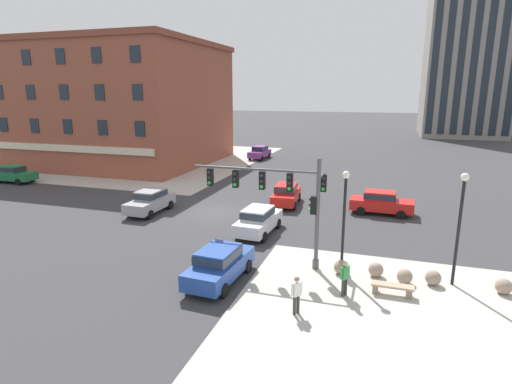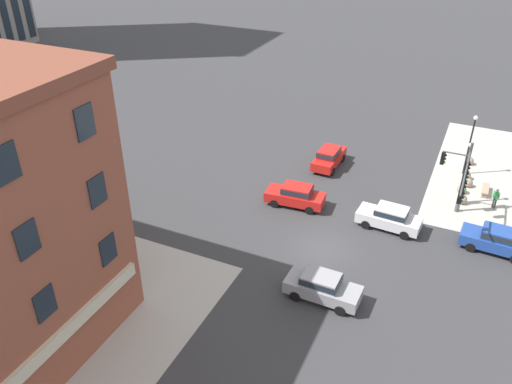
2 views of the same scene
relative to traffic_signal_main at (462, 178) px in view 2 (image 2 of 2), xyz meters
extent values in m
plane|color=#38383A|center=(-7.03, 7.36, -3.67)|extent=(320.00, 320.00, 0.00)
cylinder|color=#4C4C51|center=(1.70, -0.17, -3.42)|extent=(0.32, 0.32, 0.50)
cylinder|color=#4C4C51|center=(1.70, -0.17, -0.87)|extent=(0.20, 0.20, 5.60)
cylinder|color=#4C4C51|center=(-1.54, -0.17, 1.22)|extent=(6.47, 0.12, 0.12)
cylinder|color=#4C4C51|center=(1.70, 0.73, 0.92)|extent=(0.11, 1.80, 0.11)
cube|color=black|center=(0.29, -0.17, 0.67)|extent=(0.28, 0.28, 0.90)
sphere|color=#282828|center=(0.29, -0.33, 0.95)|extent=(0.18, 0.18, 0.18)
sphere|color=#282828|center=(0.29, -0.33, 0.67)|extent=(0.18, 0.18, 0.18)
sphere|color=green|center=(0.29, -0.33, 0.39)|extent=(0.18, 0.18, 0.18)
cube|color=black|center=(-1.11, -0.17, 0.67)|extent=(0.28, 0.28, 0.90)
sphere|color=#282828|center=(-1.11, -0.33, 0.95)|extent=(0.18, 0.18, 0.18)
sphere|color=#282828|center=(-1.11, -0.33, 0.67)|extent=(0.18, 0.18, 0.18)
sphere|color=green|center=(-1.11, -0.33, 0.39)|extent=(0.18, 0.18, 0.18)
cube|color=black|center=(-2.52, -0.17, 0.67)|extent=(0.28, 0.28, 0.90)
sphere|color=#282828|center=(-2.52, -0.33, 0.95)|extent=(0.18, 0.18, 0.18)
sphere|color=#282828|center=(-2.52, -0.33, 0.67)|extent=(0.18, 0.18, 0.18)
sphere|color=green|center=(-2.52, -0.33, 0.39)|extent=(0.18, 0.18, 0.18)
cube|color=black|center=(-3.93, -0.17, 0.67)|extent=(0.28, 0.28, 0.90)
sphere|color=#282828|center=(-3.93, -0.33, 0.95)|extent=(0.18, 0.18, 0.18)
sphere|color=#282828|center=(-3.93, -0.33, 0.67)|extent=(0.18, 0.18, 0.18)
sphere|color=green|center=(-3.93, -0.33, 0.39)|extent=(0.18, 0.18, 0.18)
cube|color=black|center=(1.50, -0.17, -0.38)|extent=(0.28, 0.28, 0.90)
sphere|color=#282828|center=(1.34, -0.17, -0.10)|extent=(0.18, 0.18, 0.18)
sphere|color=#282828|center=(1.34, -0.17, -0.38)|extent=(0.18, 0.18, 0.18)
sphere|color=green|center=(1.34, -0.17, -0.66)|extent=(0.18, 0.18, 0.18)
cube|color=black|center=(1.70, 1.53, 0.37)|extent=(0.28, 0.28, 0.90)
sphere|color=#282828|center=(1.70, 1.37, 0.65)|extent=(0.18, 0.18, 0.18)
sphere|color=#282828|center=(1.70, 1.37, 0.37)|extent=(0.18, 0.18, 0.18)
sphere|color=green|center=(1.70, 1.37, 0.09)|extent=(0.18, 0.18, 0.18)
sphere|color=gray|center=(2.99, -0.40, -3.32)|extent=(0.70, 0.70, 0.70)
sphere|color=gray|center=(4.61, -0.19, -3.32)|extent=(0.70, 0.70, 0.70)
sphere|color=gray|center=(5.90, -0.56, -3.32)|extent=(0.70, 0.70, 0.70)
sphere|color=gray|center=(7.14, -0.31, -3.32)|extent=(0.70, 0.70, 0.70)
sphere|color=gray|center=(10.01, -0.29, -3.32)|extent=(0.70, 0.70, 0.70)
cube|color=tan|center=(5.35, -1.89, -3.23)|extent=(1.80, 0.50, 0.10)
cube|color=gray|center=(4.65, -1.89, -3.48)|extent=(0.24, 0.41, 0.39)
cube|color=gray|center=(6.05, -1.90, -3.48)|extent=(0.24, 0.41, 0.39)
cylinder|color=#333333|center=(3.42, -2.55, -3.27)|extent=(0.13, 0.13, 0.80)
cylinder|color=#333333|center=(3.31, -2.70, -3.27)|extent=(0.13, 0.13, 0.80)
cube|color=green|center=(3.37, -2.62, -2.59)|extent=(0.36, 0.39, 0.57)
cylinder|color=green|center=(3.50, -2.44, -2.56)|extent=(0.09, 0.09, 0.54)
cylinder|color=green|center=(3.23, -2.81, -2.56)|extent=(0.09, 0.09, 0.54)
sphere|color=tan|center=(3.37, -2.62, -2.17)|extent=(0.22, 0.22, 0.22)
cylinder|color=black|center=(2.97, -0.12, -1.32)|extent=(0.14, 0.14, 4.70)
sphere|color=white|center=(2.97, -0.12, 1.20)|extent=(0.36, 0.36, 0.36)
cylinder|color=black|center=(8.00, 0.01, -1.23)|extent=(0.14, 0.14, 4.88)
sphere|color=white|center=(8.00, 0.01, 1.39)|extent=(0.36, 0.36, 0.36)
cube|color=red|center=(-2.56, 11.11, -2.97)|extent=(2.11, 4.53, 0.76)
cube|color=red|center=(-2.55, 10.96, -2.29)|extent=(1.66, 2.23, 0.60)
cube|color=#232D38|center=(-2.55, 10.96, -2.29)|extent=(1.70, 2.32, 0.40)
cylinder|color=black|center=(-3.50, 12.41, -3.35)|extent=(0.27, 0.66, 0.64)
cylinder|color=black|center=(-1.84, 12.54, -3.35)|extent=(0.27, 0.66, 0.64)
cylinder|color=black|center=(-3.28, 9.69, -3.35)|extent=(0.27, 0.66, 0.64)
cylinder|color=black|center=(-1.62, 9.82, -3.35)|extent=(0.27, 0.66, 0.64)
cube|color=#99999E|center=(-11.53, 5.93, -2.97)|extent=(1.84, 4.43, 0.76)
cube|color=#99999E|center=(-11.53, 6.08, -2.29)|extent=(1.53, 2.14, 0.60)
cube|color=#232D38|center=(-11.53, 6.08, -2.29)|extent=(1.57, 2.23, 0.40)
cylinder|color=black|center=(-10.72, 4.55, -3.35)|extent=(0.23, 0.64, 0.64)
cylinder|color=black|center=(-12.39, 4.58, -3.35)|extent=(0.23, 0.64, 0.64)
cylinder|color=black|center=(-10.67, 7.28, -3.35)|extent=(0.23, 0.64, 0.64)
cylinder|color=black|center=(-12.34, 7.31, -3.35)|extent=(0.23, 0.64, 0.64)
cube|color=silver|center=(-2.62, 4.04, -2.97)|extent=(2.01, 4.50, 0.76)
cube|color=silver|center=(-2.62, 3.89, -2.29)|extent=(1.62, 2.20, 0.60)
cube|color=#232D38|center=(-2.62, 3.89, -2.29)|extent=(1.66, 2.29, 0.40)
cylinder|color=black|center=(-3.37, 5.45, -3.35)|extent=(0.26, 0.65, 0.64)
cylinder|color=black|center=(-1.70, 5.35, -3.35)|extent=(0.26, 0.65, 0.64)
cylinder|color=black|center=(-3.53, 2.72, -3.35)|extent=(0.26, 0.65, 0.64)
cylinder|color=black|center=(-1.86, 2.63, -3.35)|extent=(0.26, 0.65, 0.64)
cube|color=red|center=(4.62, 10.75, -2.97)|extent=(4.45, 1.88, 0.76)
cube|color=red|center=(4.47, 10.75, -2.29)|extent=(2.15, 1.56, 0.60)
cube|color=#232D38|center=(4.47, 10.75, -2.29)|extent=(2.24, 1.59, 0.40)
cylinder|color=black|center=(6.01, 11.54, -3.35)|extent=(0.65, 0.24, 0.64)
cylinder|color=black|center=(5.96, 9.87, -3.35)|extent=(0.65, 0.24, 0.64)
cylinder|color=black|center=(3.28, 11.62, -3.35)|extent=(0.65, 0.24, 0.64)
cylinder|color=black|center=(3.23, 9.95, -3.35)|extent=(0.65, 0.24, 0.64)
cylinder|color=black|center=(-10.57, 30.83, -3.35)|extent=(0.26, 0.65, 0.64)
cylinder|color=black|center=(-12.24, 30.94, -3.35)|extent=(0.26, 0.65, 0.64)
cube|color=#23479E|center=(-2.32, -2.93, -2.97)|extent=(2.02, 4.50, 0.76)
cube|color=#23479E|center=(-2.33, -3.08, -2.29)|extent=(1.62, 2.20, 0.60)
cube|color=#232D38|center=(-2.33, -3.08, -2.29)|extent=(1.66, 2.29, 0.40)
cylinder|color=black|center=(-3.07, -1.51, -3.35)|extent=(0.26, 0.65, 0.64)
cylinder|color=black|center=(-1.41, -1.61, -3.35)|extent=(0.26, 0.65, 0.64)
cube|color=#1E2833|center=(-22.45, 15.32, 1.49)|extent=(1.10, 0.08, 1.50)
cube|color=#1E2833|center=(-18.17, 15.32, 1.49)|extent=(1.10, 0.08, 1.50)
cube|color=#1E2833|center=(-22.45, 15.32, 4.94)|extent=(1.10, 0.08, 1.50)
cube|color=#1E2833|center=(-18.17, 15.32, 4.94)|extent=(1.10, 0.08, 1.50)
cube|color=#1E2833|center=(-22.45, 15.32, 8.38)|extent=(1.10, 0.08, 1.50)
cube|color=#1E2833|center=(-18.17, 15.32, 8.38)|extent=(1.10, 0.08, 1.50)
camera|label=1|loc=(4.69, -19.32, 4.97)|focal=28.86mm
camera|label=2|loc=(-33.80, -0.08, 17.15)|focal=36.05mm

